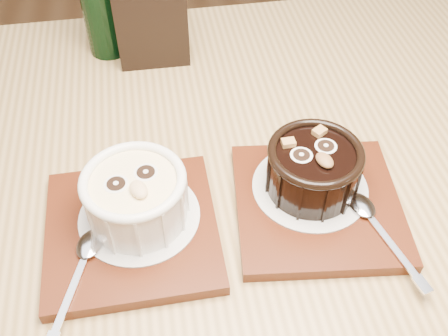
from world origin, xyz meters
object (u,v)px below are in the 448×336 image
(table, at_px, (229,231))
(tray_right, at_px, (317,205))
(ramekin_dark, at_px, (314,167))
(condiment_stand, at_px, (151,15))
(tray_left, at_px, (132,230))
(ramekin_white, at_px, (136,195))

(table, bearing_deg, tray_right, -28.87)
(ramekin_dark, height_order, condiment_stand, condiment_stand)
(tray_left, xyz_separation_m, ramekin_dark, (0.20, 0.02, 0.04))
(table, bearing_deg, ramekin_white, -157.34)
(ramekin_white, distance_m, condiment_stand, 0.32)
(table, relative_size, condiment_stand, 8.69)
(tray_right, bearing_deg, table, 151.13)
(table, distance_m, tray_right, 0.14)
(ramekin_dark, bearing_deg, condiment_stand, 100.05)
(table, bearing_deg, tray_left, -154.14)
(tray_right, bearing_deg, ramekin_white, 178.13)
(ramekin_white, distance_m, tray_right, 0.20)
(tray_right, distance_m, condiment_stand, 0.36)
(tray_left, distance_m, ramekin_white, 0.05)
(table, xyz_separation_m, ramekin_dark, (0.09, -0.03, 0.14))
(tray_left, height_order, ramekin_dark, ramekin_dark)
(condiment_stand, bearing_deg, ramekin_dark, -62.16)
(ramekin_white, height_order, tray_right, ramekin_white)
(tray_right, relative_size, ramekin_dark, 1.74)
(ramekin_white, bearing_deg, tray_right, -22.66)
(tray_left, xyz_separation_m, ramekin_white, (0.01, 0.01, 0.04))
(condiment_stand, bearing_deg, ramekin_white, -96.11)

